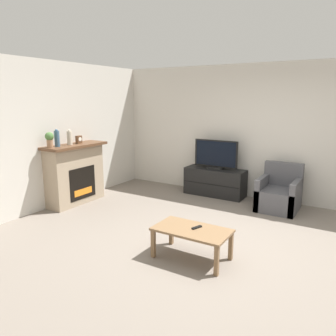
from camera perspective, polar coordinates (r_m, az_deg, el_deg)
The scene contains 13 objects.
ground_plane at distance 4.83m, azimuth 10.35°, elevation -12.97°, with size 24.00×24.00×0.00m, color slate.
wall_back at distance 6.75m, azimuth 18.38°, elevation 5.73°, with size 12.00×0.06×2.70m.
wall_left at distance 6.51m, azimuth -19.16°, elevation 5.46°, with size 0.06×12.00×2.70m.
fireplace at distance 6.61m, azimuth -15.88°, elevation -0.91°, with size 0.51×1.29×1.17m.
mantel_vase_left at distance 6.23m, azimuth -18.77°, elevation 4.90°, with size 0.09×0.09×0.32m.
mantel_vase_centre_left at distance 6.42m, azimuth -16.78°, elevation 5.10°, with size 0.09×0.09×0.29m.
mantel_clock at distance 6.58m, azimuth -15.28°, elevation 4.80°, with size 0.08×0.11×0.15m.
potted_plant at distance 6.13m, azimuth -19.93°, elevation 4.80°, with size 0.15×0.15×0.28m.
tv_stand at distance 7.00m, azimuth 8.18°, elevation -2.42°, with size 1.26×0.47×0.57m.
tv at distance 6.88m, azimuth 8.32°, elevation 2.18°, with size 0.95×0.18×0.60m.
armchair at distance 6.40m, azimuth 18.75°, elevation -4.43°, with size 0.70×0.76×0.84m.
coffee_table at distance 4.25m, azimuth 4.18°, elevation -11.20°, with size 0.96×0.53×0.40m.
remote at distance 4.26m, azimuth 5.03°, elevation -10.27°, with size 0.09×0.15×0.02m.
Camera 1 is at (1.52, -4.11, 2.03)m, focal length 35.00 mm.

